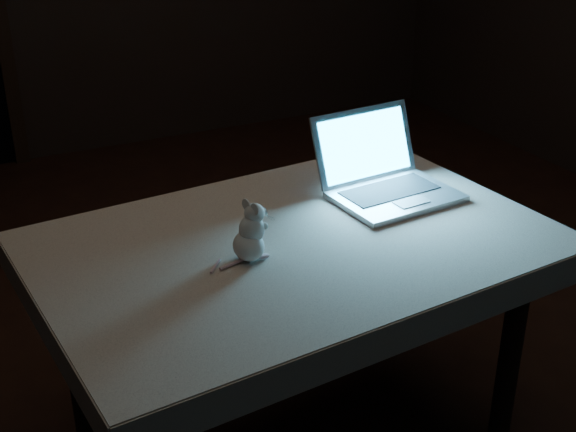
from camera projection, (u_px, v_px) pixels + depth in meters
floor at (299, 349)px, 2.93m from camera, size 5.00×5.00×0.00m
table at (295, 345)px, 2.34m from camera, size 1.41×0.97×0.72m
tablecloth at (300, 246)px, 2.24m from camera, size 1.66×1.34×0.09m
laptop at (398, 162)px, 2.37m from camera, size 0.40×0.36×0.25m
plush_mouse at (248, 232)px, 2.03m from camera, size 0.16×0.16×0.17m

